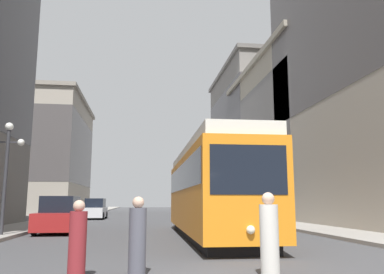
{
  "coord_description": "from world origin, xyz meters",
  "views": [
    {
      "loc": [
        -1.38,
        -7.05,
        1.56
      ],
      "look_at": [
        0.5,
        7.4,
        3.97
      ],
      "focal_mm": 36.49,
      "sensor_mm": 36.0,
      "label": 1
    }
  ],
  "objects_px": {
    "pedestrian_on_sidewalk": "(78,242)",
    "pedestrian_crossing_far": "(137,239)",
    "parked_car_left_near": "(60,216)",
    "transit_bus": "(208,197)",
    "parked_car_left_mid": "(95,209)",
    "pedestrian_crossing_near": "(269,238)",
    "streetcar": "(210,189)",
    "lamp_post_left_near": "(7,159)"
  },
  "relations": [
    {
      "from": "lamp_post_left_near",
      "to": "parked_car_left_near",
      "type": "bearing_deg",
      "value": 54.28
    },
    {
      "from": "parked_car_left_near",
      "to": "pedestrian_crossing_far",
      "type": "height_order",
      "value": "parked_car_left_near"
    },
    {
      "from": "streetcar",
      "to": "lamp_post_left_near",
      "type": "relative_size",
      "value": 2.75
    },
    {
      "from": "pedestrian_crossing_far",
      "to": "lamp_post_left_near",
      "type": "bearing_deg",
      "value": 59.86
    },
    {
      "from": "pedestrian_crossing_near",
      "to": "streetcar",
      "type": "bearing_deg",
      "value": 64.55
    },
    {
      "from": "parked_car_left_near",
      "to": "pedestrian_on_sidewalk",
      "type": "height_order",
      "value": "parked_car_left_near"
    },
    {
      "from": "parked_car_left_near",
      "to": "transit_bus",
      "type": "bearing_deg",
      "value": 54.26
    },
    {
      "from": "parked_car_left_mid",
      "to": "lamp_post_left_near",
      "type": "bearing_deg",
      "value": -94.88
    },
    {
      "from": "lamp_post_left_near",
      "to": "pedestrian_crossing_near",
      "type": "bearing_deg",
      "value": -49.37
    },
    {
      "from": "pedestrian_crossing_near",
      "to": "pedestrian_crossing_far",
      "type": "height_order",
      "value": "pedestrian_crossing_near"
    },
    {
      "from": "pedestrian_crossing_near",
      "to": "parked_car_left_near",
      "type": "bearing_deg",
      "value": 94.8
    },
    {
      "from": "parked_car_left_mid",
      "to": "pedestrian_crossing_far",
      "type": "height_order",
      "value": "parked_car_left_mid"
    },
    {
      "from": "parked_car_left_mid",
      "to": "pedestrian_crossing_near",
      "type": "relative_size",
      "value": 2.53
    },
    {
      "from": "parked_car_left_near",
      "to": "pedestrian_crossing_near",
      "type": "bearing_deg",
      "value": -62.46
    },
    {
      "from": "parked_car_left_near",
      "to": "pedestrian_crossing_near",
      "type": "height_order",
      "value": "parked_car_left_near"
    },
    {
      "from": "parked_car_left_mid",
      "to": "pedestrian_on_sidewalk",
      "type": "distance_m",
      "value": 28.07
    },
    {
      "from": "pedestrian_crossing_near",
      "to": "pedestrian_crossing_far",
      "type": "distance_m",
      "value": 2.79
    },
    {
      "from": "parked_car_left_near",
      "to": "parked_car_left_mid",
      "type": "height_order",
      "value": "same"
    },
    {
      "from": "transit_bus",
      "to": "pedestrian_on_sidewalk",
      "type": "height_order",
      "value": "transit_bus"
    },
    {
      "from": "transit_bus",
      "to": "pedestrian_crossing_far",
      "type": "height_order",
      "value": "transit_bus"
    },
    {
      "from": "pedestrian_crossing_near",
      "to": "parked_car_left_mid",
      "type": "bearing_deg",
      "value": 80.24
    },
    {
      "from": "parked_car_left_mid",
      "to": "pedestrian_crossing_near",
      "type": "bearing_deg",
      "value": -75.6
    },
    {
      "from": "transit_bus",
      "to": "pedestrian_on_sidewalk",
      "type": "bearing_deg",
      "value": -103.73
    },
    {
      "from": "parked_car_left_near",
      "to": "pedestrian_on_sidewalk",
      "type": "bearing_deg",
      "value": -77.71
    },
    {
      "from": "pedestrian_on_sidewalk",
      "to": "pedestrian_crossing_far",
      "type": "bearing_deg",
      "value": 11.17
    },
    {
      "from": "streetcar",
      "to": "pedestrian_crossing_near",
      "type": "distance_m",
      "value": 9.24
    },
    {
      "from": "pedestrian_crossing_far",
      "to": "lamp_post_left_near",
      "type": "distance_m",
      "value": 11.44
    },
    {
      "from": "transit_bus",
      "to": "pedestrian_crossing_far",
      "type": "distance_m",
      "value": 26.91
    },
    {
      "from": "parked_car_left_near",
      "to": "pedestrian_crossing_far",
      "type": "relative_size",
      "value": 2.73
    },
    {
      "from": "transit_bus",
      "to": "lamp_post_left_near",
      "type": "height_order",
      "value": "lamp_post_left_near"
    },
    {
      "from": "streetcar",
      "to": "pedestrian_crossing_near",
      "type": "bearing_deg",
      "value": -91.66
    },
    {
      "from": "pedestrian_crossing_far",
      "to": "pedestrian_crossing_near",
      "type": "bearing_deg",
      "value": -73.78
    },
    {
      "from": "streetcar",
      "to": "transit_bus",
      "type": "distance_m",
      "value": 17.87
    },
    {
      "from": "pedestrian_on_sidewalk",
      "to": "transit_bus",
      "type": "bearing_deg",
      "value": 75.58
    },
    {
      "from": "pedestrian_on_sidewalk",
      "to": "lamp_post_left_near",
      "type": "distance_m",
      "value": 11.07
    },
    {
      "from": "pedestrian_crossing_far",
      "to": "lamp_post_left_near",
      "type": "xyz_separation_m",
      "value": [
        -5.87,
        9.46,
        2.64
      ]
    },
    {
      "from": "pedestrian_crossing_far",
      "to": "pedestrian_on_sidewalk",
      "type": "relative_size",
      "value": 1.05
    },
    {
      "from": "transit_bus",
      "to": "pedestrian_crossing_near",
      "type": "bearing_deg",
      "value": -95.42
    },
    {
      "from": "transit_bus",
      "to": "pedestrian_on_sidewalk",
      "type": "xyz_separation_m",
      "value": [
        -7.25,
        -26.42,
        -1.21
      ]
    },
    {
      "from": "transit_bus",
      "to": "lamp_post_left_near",
      "type": "distance_m",
      "value": 20.6
    },
    {
      "from": "parked_car_left_mid",
      "to": "transit_bus",
      "type": "bearing_deg",
      "value": -7.55
    },
    {
      "from": "pedestrian_crossing_far",
      "to": "transit_bus",
      "type": "bearing_deg",
      "value": 15.04
    }
  ]
}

